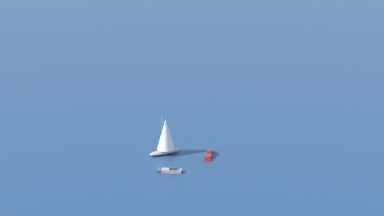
# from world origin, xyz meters

# --- Properties ---
(motorboat_near_centre) EXTENTS (6.58, 1.88, 1.90)m
(motorboat_near_centre) POSITION_xyz_m (-10.06, 26.80, 0.51)
(motorboat_near_centre) COLOR #9E9993
(motorboat_near_centre) RESTS_ON ground_plane
(sailboat_far_port) EXTENTS (9.05, 7.44, 11.87)m
(sailboat_far_port) POSITION_xyz_m (-13.02, 38.94, 5.42)
(sailboat_far_port) COLOR #9E9993
(sailboat_far_port) RESTS_ON ground_plane
(motorboat_trailing) EXTENTS (1.91, 6.83, 1.97)m
(motorboat_trailing) POSITION_xyz_m (-0.50, 38.45, 0.53)
(motorboat_trailing) COLOR #B21E1E
(motorboat_trailing) RESTS_ON ground_plane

